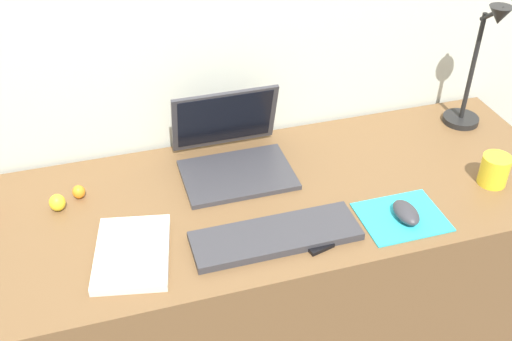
{
  "coord_description": "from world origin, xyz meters",
  "views": [
    {
      "loc": [
        -0.37,
        -1.2,
        1.75
      ],
      "look_at": [
        -0.01,
        0.0,
        0.83
      ],
      "focal_mm": 42.86,
      "sensor_mm": 36.0,
      "label": 1
    }
  ],
  "objects": [
    {
      "name": "toy_figurine_yellow",
      "position": [
        -0.51,
        0.1,
        0.76
      ],
      "size": [
        0.04,
        0.04,
        0.05
      ],
      "primitive_type": "ellipsoid",
      "color": "yellow",
      "rests_on": "desk"
    },
    {
      "name": "laptop",
      "position": [
        -0.04,
        0.16,
        0.79
      ],
      "size": [
        0.3,
        0.27,
        0.21
      ],
      "color": "#333338",
      "rests_on": "desk"
    },
    {
      "name": "desk",
      "position": [
        0.0,
        0.0,
        0.37
      ],
      "size": [
        1.7,
        0.61,
        0.74
      ],
      "primitive_type": "cube",
      "color": "brown",
      "rests_on": "ground_plane"
    },
    {
      "name": "cell_phone",
      "position": [
        0.07,
        -0.18,
        0.74
      ],
      "size": [
        0.09,
        0.14,
        0.01
      ],
      "primitive_type": "cube",
      "rotation": [
        0.0,
        0.0,
        0.25
      ],
      "color": "black",
      "rests_on": "desk"
    },
    {
      "name": "notebook_pad",
      "position": [
        -0.35,
        -0.13,
        0.75
      ],
      "size": [
        0.21,
        0.27,
        0.02
      ],
      "primitive_type": "cube",
      "rotation": [
        0.0,
        0.0,
        -0.2
      ],
      "color": "silver",
      "rests_on": "desk"
    },
    {
      "name": "mouse",
      "position": [
        0.32,
        -0.19,
        0.76
      ],
      "size": [
        0.06,
        0.1,
        0.03
      ],
      "primitive_type": "ellipsoid",
      "color": "#333338",
      "rests_on": "mousepad"
    },
    {
      "name": "keyboard",
      "position": [
        -0.01,
        -0.17,
        0.75
      ],
      "size": [
        0.41,
        0.13,
        0.02
      ],
      "primitive_type": "cube",
      "color": "#333338",
      "rests_on": "desk"
    },
    {
      "name": "back_wall",
      "position": [
        0.0,
        0.34,
        0.8
      ],
      "size": [
        2.9,
        0.05,
        1.59
      ],
      "primitive_type": "cube",
      "color": "beige",
      "rests_on": "ground_plane"
    },
    {
      "name": "coffee_mug",
      "position": [
        0.62,
        -0.12,
        0.78
      ],
      "size": [
        0.08,
        0.08,
        0.08
      ],
      "primitive_type": "cylinder",
      "color": "yellow",
      "rests_on": "desk"
    },
    {
      "name": "mousepad",
      "position": [
        0.32,
        -0.18,
        0.74
      ],
      "size": [
        0.21,
        0.17,
        0.0
      ],
      "primitive_type": "cube",
      "color": "#28B7CC",
      "rests_on": "desk"
    },
    {
      "name": "desk_lamp",
      "position": [
        0.71,
        0.16,
        0.93
      ],
      "size": [
        0.11,
        0.15,
        0.4
      ],
      "color": "black",
      "rests_on": "desk"
    },
    {
      "name": "toy_figurine_orange",
      "position": [
        -0.46,
        0.14,
        0.76
      ],
      "size": [
        0.03,
        0.03,
        0.04
      ],
      "primitive_type": "ellipsoid",
      "color": "orange",
      "rests_on": "desk"
    }
  ]
}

